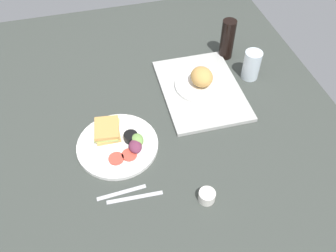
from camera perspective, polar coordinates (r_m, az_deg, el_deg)
name	(u,v)px	position (r cm, az deg, el deg)	size (l,w,h in cm)	color
ground_plane	(159,133)	(138.51, -1.41, -1.13)	(190.00, 150.00, 3.00)	#383D38
serving_tray	(201,90)	(152.92, 5.36, 5.91)	(45.00, 33.00, 1.60)	#B2B2AD
bread_plate_near	(201,81)	(151.35, 5.39, 7.31)	(21.83, 21.83, 8.77)	white
plate_with_salad	(118,142)	(132.81, -8.10, -2.64)	(30.48, 30.48, 5.40)	white
drinking_glass	(252,65)	(159.84, 13.42, 9.63)	(7.58, 7.58, 13.22)	silver
soda_bottle	(227,39)	(167.90, 9.63, 13.72)	(6.40, 6.40, 19.04)	black
espresso_cup	(207,196)	(118.97, 6.33, -11.27)	(5.60, 5.60, 4.00)	silver
fork	(122,192)	(122.03, -7.55, -10.65)	(17.00, 1.40, 0.50)	#B7B7BC
knife	(135,197)	(120.58, -5.40, -11.46)	(19.00, 1.40, 0.50)	#B7B7BC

